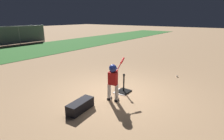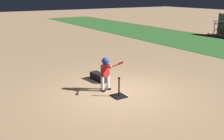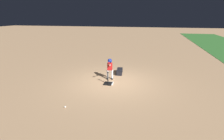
{
  "view_description": "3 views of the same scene",
  "coord_description": "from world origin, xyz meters",
  "px_view_note": "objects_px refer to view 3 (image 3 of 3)",
  "views": [
    {
      "loc": [
        -4.43,
        -3.19,
        2.47
      ],
      "look_at": [
        -0.24,
        -0.11,
        0.9
      ],
      "focal_mm": 28.0,
      "sensor_mm": 36.0,
      "label": 1
    },
    {
      "loc": [
        6.81,
        -4.62,
        3.19
      ],
      "look_at": [
        0.32,
        -0.5,
        0.95
      ],
      "focal_mm": 42.0,
      "sensor_mm": 36.0,
      "label": 2
    },
    {
      "loc": [
        8.37,
        1.83,
        3.37
      ],
      "look_at": [
        -0.21,
        -0.12,
        0.6
      ],
      "focal_mm": 28.0,
      "sensor_mm": 36.0,
      "label": 3
    }
  ],
  "objects_px": {
    "batter_child": "(110,66)",
    "baseball": "(65,107)",
    "batting_tee": "(108,82)",
    "equipment_bag": "(120,71)"
  },
  "relations": [
    {
      "from": "batter_child",
      "to": "equipment_bag",
      "type": "xyz_separation_m",
      "value": [
        -1.06,
        0.35,
        -0.59
      ]
    },
    {
      "from": "batting_tee",
      "to": "equipment_bag",
      "type": "xyz_separation_m",
      "value": [
        -1.76,
        0.28,
        0.06
      ]
    },
    {
      "from": "batting_tee",
      "to": "baseball",
      "type": "xyz_separation_m",
      "value": [
        2.7,
        -1.01,
        -0.05
      ]
    },
    {
      "from": "batter_child",
      "to": "equipment_bag",
      "type": "height_order",
      "value": "batter_child"
    },
    {
      "from": "batting_tee",
      "to": "batter_child",
      "type": "height_order",
      "value": "batter_child"
    },
    {
      "from": "batter_child",
      "to": "batting_tee",
      "type": "bearing_deg",
      "value": 5.38
    },
    {
      "from": "batter_child",
      "to": "baseball",
      "type": "bearing_deg",
      "value": -15.51
    },
    {
      "from": "batter_child",
      "to": "equipment_bag",
      "type": "bearing_deg",
      "value": 161.84
    },
    {
      "from": "batter_child",
      "to": "baseball",
      "type": "height_order",
      "value": "batter_child"
    },
    {
      "from": "batter_child",
      "to": "equipment_bag",
      "type": "distance_m",
      "value": 1.27
    }
  ]
}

